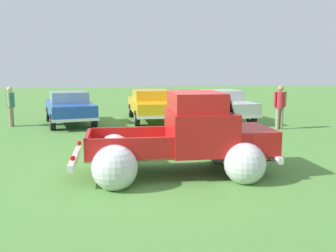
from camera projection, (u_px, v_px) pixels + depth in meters
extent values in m
plane|color=#548C3D|center=(172.00, 174.00, 8.91)|extent=(80.00, 80.00, 0.00)
cylinder|color=black|center=(222.00, 148.00, 9.91)|extent=(0.77, 0.25, 0.76)
cylinder|color=silver|center=(222.00, 148.00, 9.91)|extent=(0.35, 0.24, 0.34)
cylinder|color=black|center=(244.00, 165.00, 8.21)|extent=(0.77, 0.25, 0.76)
cylinder|color=silver|center=(244.00, 165.00, 8.21)|extent=(0.35, 0.24, 0.34)
cylinder|color=black|center=(114.00, 152.00, 9.51)|extent=(0.77, 0.25, 0.76)
cylinder|color=silver|center=(114.00, 152.00, 9.51)|extent=(0.35, 0.24, 0.34)
cylinder|color=black|center=(115.00, 170.00, 7.81)|extent=(0.77, 0.25, 0.76)
cylinder|color=silver|center=(115.00, 170.00, 7.81)|extent=(0.35, 0.24, 0.34)
sphere|color=silver|center=(114.00, 149.00, 9.55)|extent=(0.99, 0.99, 0.96)
sphere|color=silver|center=(115.00, 168.00, 7.75)|extent=(0.99, 0.99, 0.96)
cube|color=olive|center=(132.00, 153.00, 8.69)|extent=(2.10, 1.61, 0.04)
cube|color=red|center=(130.00, 137.00, 9.37)|extent=(2.05, 0.15, 0.50)
cube|color=red|center=(133.00, 150.00, 7.94)|extent=(2.05, 0.15, 0.50)
cube|color=red|center=(174.00, 142.00, 8.80)|extent=(0.13, 1.54, 0.50)
cube|color=red|center=(88.00, 144.00, 8.52)|extent=(0.13, 1.54, 0.50)
cube|color=red|center=(200.00, 131.00, 8.85)|extent=(1.51, 1.75, 0.95)
cube|color=red|center=(196.00, 102.00, 8.73)|extent=(1.20, 1.58, 0.45)
cube|color=#8CADB7|center=(223.00, 102.00, 8.82)|extent=(0.20, 1.46, 0.38)
cube|color=red|center=(242.00, 139.00, 9.03)|extent=(1.30, 1.66, 0.55)
sphere|color=silver|center=(221.00, 147.00, 9.93)|extent=(0.95, 0.95, 0.92)
sphere|color=silver|center=(245.00, 164.00, 8.17)|extent=(0.95, 0.95, 0.92)
cube|color=silver|center=(75.00, 158.00, 8.52)|extent=(0.19, 1.98, 0.14)
cube|color=silver|center=(263.00, 152.00, 9.16)|extent=(0.19, 1.98, 0.14)
sphere|color=red|center=(79.00, 143.00, 9.27)|extent=(0.11, 0.11, 0.11)
sphere|color=red|center=(73.00, 158.00, 7.73)|extent=(0.11, 0.11, 0.11)
cylinder|color=black|center=(94.00, 120.00, 15.60)|extent=(0.32, 0.69, 0.66)
cylinder|color=silver|center=(94.00, 120.00, 15.60)|extent=(0.26, 0.33, 0.30)
cylinder|color=black|center=(53.00, 122.00, 15.02)|extent=(0.32, 0.69, 0.66)
cylinder|color=silver|center=(53.00, 122.00, 15.02)|extent=(0.26, 0.33, 0.30)
cylinder|color=black|center=(84.00, 113.00, 18.04)|extent=(0.32, 0.69, 0.66)
cylinder|color=silver|center=(84.00, 113.00, 18.04)|extent=(0.26, 0.33, 0.30)
cylinder|color=black|center=(49.00, 114.00, 17.46)|extent=(0.32, 0.69, 0.66)
cylinder|color=silver|center=(49.00, 114.00, 17.46)|extent=(0.26, 0.33, 0.30)
cube|color=blue|center=(70.00, 108.00, 16.47)|extent=(2.49, 4.37, 0.55)
cube|color=#8CADB7|center=(69.00, 97.00, 16.55)|extent=(1.82, 1.98, 0.45)
cube|color=silver|center=(65.00, 109.00, 18.38)|extent=(1.81, 0.43, 0.12)
cube|color=silver|center=(76.00, 120.00, 14.65)|extent=(1.81, 0.43, 0.12)
cylinder|color=black|center=(175.00, 117.00, 16.44)|extent=(0.20, 0.66, 0.66)
cylinder|color=silver|center=(175.00, 117.00, 16.44)|extent=(0.21, 0.30, 0.30)
cylinder|color=black|center=(137.00, 118.00, 16.14)|extent=(0.20, 0.66, 0.66)
cylinder|color=silver|center=(137.00, 118.00, 16.14)|extent=(0.21, 0.30, 0.30)
cylinder|color=black|center=(164.00, 110.00, 19.31)|extent=(0.20, 0.66, 0.66)
cylinder|color=silver|center=(164.00, 110.00, 19.31)|extent=(0.21, 0.30, 0.30)
cylinder|color=black|center=(131.00, 110.00, 19.01)|extent=(0.20, 0.66, 0.66)
cylinder|color=silver|center=(131.00, 110.00, 19.01)|extent=(0.21, 0.30, 0.30)
cube|color=#F2A819|center=(152.00, 106.00, 17.67)|extent=(1.82, 4.62, 0.55)
cube|color=#F2A819|center=(151.00, 95.00, 17.77)|extent=(1.57, 1.95, 0.45)
cube|color=silver|center=(146.00, 106.00, 19.91)|extent=(1.86, 0.11, 0.12)
cube|color=silver|center=(159.00, 117.00, 15.50)|extent=(1.86, 0.11, 0.12)
cylinder|color=black|center=(252.00, 117.00, 16.46)|extent=(0.25, 0.67, 0.66)
cylinder|color=silver|center=(252.00, 117.00, 16.46)|extent=(0.23, 0.31, 0.30)
cylinder|color=black|center=(218.00, 118.00, 16.07)|extent=(0.25, 0.67, 0.66)
cylinder|color=silver|center=(218.00, 118.00, 16.07)|extent=(0.23, 0.31, 0.30)
cylinder|color=black|center=(227.00, 110.00, 19.04)|extent=(0.25, 0.67, 0.66)
cylinder|color=silver|center=(227.00, 110.00, 19.04)|extent=(0.23, 0.31, 0.30)
cylinder|color=black|center=(197.00, 111.00, 18.64)|extent=(0.25, 0.67, 0.66)
cylinder|color=silver|center=(197.00, 111.00, 18.64)|extent=(0.23, 0.31, 0.30)
cube|color=silver|center=(223.00, 106.00, 17.50)|extent=(2.03, 4.34, 0.55)
cube|color=silver|center=(222.00, 95.00, 17.58)|extent=(1.60, 1.88, 0.45)
cube|color=silver|center=(207.00, 107.00, 19.51)|extent=(1.76, 0.24, 0.12)
cube|color=silver|center=(243.00, 117.00, 15.56)|extent=(1.76, 0.24, 0.12)
cylinder|color=gray|center=(281.00, 119.00, 15.27)|extent=(0.15, 0.15, 0.86)
cylinder|color=gray|center=(277.00, 119.00, 15.24)|extent=(0.15, 0.15, 0.86)
cylinder|color=#B2262D|center=(280.00, 100.00, 15.14)|extent=(0.34, 0.34, 0.64)
cylinder|color=#A87A56|center=(285.00, 99.00, 15.18)|extent=(0.09, 0.09, 0.61)
cylinder|color=#B2262D|center=(275.00, 99.00, 15.09)|extent=(0.09, 0.09, 0.61)
sphere|color=#A87A56|center=(281.00, 89.00, 15.07)|extent=(0.23, 0.23, 0.23)
cylinder|color=gray|center=(11.00, 117.00, 15.87)|extent=(0.16, 0.16, 0.82)
cylinder|color=gray|center=(12.00, 117.00, 16.04)|extent=(0.16, 0.16, 0.82)
cylinder|color=#2D724C|center=(10.00, 100.00, 15.85)|extent=(0.36, 0.36, 0.62)
cylinder|color=#DBAD84|center=(9.00, 100.00, 15.63)|extent=(0.10, 0.10, 0.58)
cylinder|color=#DBAD84|center=(12.00, 99.00, 16.06)|extent=(0.10, 0.10, 0.58)
sphere|color=#DBAD84|center=(10.00, 89.00, 15.78)|extent=(0.24, 0.24, 0.22)
cube|color=black|center=(116.00, 151.00, 11.27)|extent=(0.36, 0.36, 0.03)
cone|color=orange|center=(116.00, 140.00, 11.23)|extent=(0.28, 0.28, 0.60)
cylinder|color=white|center=(116.00, 137.00, 11.21)|extent=(0.17, 0.17, 0.08)
cube|color=black|center=(265.00, 159.00, 10.26)|extent=(0.36, 0.36, 0.03)
cone|color=orange|center=(265.00, 148.00, 10.21)|extent=(0.28, 0.28, 0.60)
cylinder|color=white|center=(266.00, 144.00, 10.20)|extent=(0.17, 0.17, 0.08)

